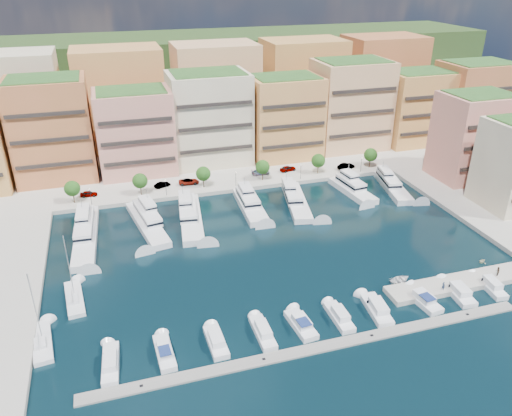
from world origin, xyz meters
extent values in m
plane|color=black|center=(0.00, 0.00, 0.00)|extent=(400.00, 400.00, 0.00)
cube|color=#9E998E|center=(0.00, 62.00, 0.00)|extent=(220.00, 64.00, 2.00)
cube|color=#223B18|center=(0.00, 110.00, 0.00)|extent=(240.00, 40.00, 58.00)
cube|color=gray|center=(-3.00, -30.00, 0.00)|extent=(72.00, 2.20, 0.35)
cube|color=#9E998E|center=(30.00, -22.00, 0.00)|extent=(32.00, 5.00, 2.00)
cube|color=#BF683F|center=(-44.00, 52.00, 14.00)|extent=(20.00, 16.00, 26.00)
cube|color=black|center=(-44.00, 43.75, 14.00)|extent=(18.40, 0.50, 0.90)
cube|color=#295421|center=(-44.00, 52.00, 27.40)|extent=(17.60, 14.08, 0.80)
cube|color=tan|center=(-23.00, 50.00, 12.00)|extent=(20.00, 15.00, 22.00)
cube|color=black|center=(-23.00, 42.25, 12.00)|extent=(18.40, 0.50, 0.90)
cube|color=#295421|center=(-23.00, 50.00, 23.40)|extent=(17.60, 13.20, 0.80)
cube|color=beige|center=(-2.00, 52.00, 13.50)|extent=(22.00, 16.00, 25.00)
cube|color=black|center=(-2.00, 43.75, 13.50)|extent=(20.24, 0.50, 0.90)
cube|color=#295421|center=(-2.00, 52.00, 26.40)|extent=(19.36, 14.08, 0.80)
cube|color=tan|center=(20.00, 50.00, 12.50)|extent=(20.00, 15.00, 23.00)
cube|color=black|center=(20.00, 42.25, 12.50)|extent=(18.40, 0.50, 0.90)
cube|color=#295421|center=(20.00, 50.00, 24.40)|extent=(17.60, 13.20, 0.80)
cube|color=#DFA576|center=(42.00, 52.00, 14.00)|extent=(22.00, 16.00, 26.00)
cube|color=black|center=(42.00, 43.75, 14.00)|extent=(20.24, 0.50, 0.90)
cube|color=#295421|center=(42.00, 52.00, 27.40)|extent=(19.36, 14.08, 0.80)
cube|color=#C38F47|center=(64.00, 50.00, 12.00)|extent=(20.00, 15.00, 22.00)
cube|color=black|center=(64.00, 42.25, 12.00)|extent=(18.40, 0.50, 0.90)
cube|color=#295421|center=(64.00, 50.00, 23.40)|extent=(17.60, 13.20, 0.80)
cube|color=#BF683F|center=(84.00, 48.00, 13.00)|extent=(22.00, 16.00, 24.00)
cube|color=black|center=(84.00, 39.75, 13.00)|extent=(20.24, 0.50, 0.90)
cube|color=#295421|center=(84.00, 48.00, 25.40)|extent=(19.36, 14.08, 0.80)
cube|color=tan|center=(62.00, 20.00, 12.00)|extent=(18.00, 14.00, 22.00)
cube|color=black|center=(62.00, 12.75, 12.00)|extent=(16.56, 0.50, 0.90)
cube|color=#295421|center=(62.00, 20.00, 23.40)|extent=(15.84, 12.32, 0.80)
cube|color=beige|center=(-55.00, 74.00, 16.00)|extent=(26.00, 18.00, 30.00)
cube|color=tan|center=(-25.00, 74.00, 16.00)|extent=(26.00, 18.00, 30.00)
cube|color=#DFA576|center=(5.00, 74.00, 16.00)|extent=(26.00, 18.00, 30.00)
cube|color=#C38F47|center=(35.00, 74.00, 16.00)|extent=(26.00, 18.00, 30.00)
cube|color=#BF683F|center=(65.00, 74.00, 16.00)|extent=(26.00, 18.00, 30.00)
cylinder|color=#473323|center=(-40.00, 33.50, 2.50)|extent=(0.24, 0.24, 3.00)
sphere|color=#1E3F12|center=(-40.00, 33.50, 4.75)|extent=(3.80, 3.80, 3.80)
cylinder|color=#473323|center=(-24.00, 33.50, 2.50)|extent=(0.24, 0.24, 3.00)
sphere|color=#1E3F12|center=(-24.00, 33.50, 4.75)|extent=(3.80, 3.80, 3.80)
cylinder|color=#473323|center=(-8.00, 33.50, 2.50)|extent=(0.24, 0.24, 3.00)
sphere|color=#1E3F12|center=(-8.00, 33.50, 4.75)|extent=(3.80, 3.80, 3.80)
cylinder|color=#473323|center=(8.00, 33.50, 2.50)|extent=(0.24, 0.24, 3.00)
sphere|color=#1E3F12|center=(8.00, 33.50, 4.75)|extent=(3.80, 3.80, 3.80)
cylinder|color=#473323|center=(24.00, 33.50, 2.50)|extent=(0.24, 0.24, 3.00)
sphere|color=#1E3F12|center=(24.00, 33.50, 4.75)|extent=(3.80, 3.80, 3.80)
cylinder|color=#473323|center=(40.00, 33.50, 2.50)|extent=(0.24, 0.24, 3.00)
sphere|color=#1E3F12|center=(40.00, 33.50, 4.75)|extent=(3.80, 3.80, 3.80)
cylinder|color=black|center=(-36.00, 31.20, 3.00)|extent=(0.10, 0.10, 4.00)
sphere|color=#FFF2CC|center=(-36.00, 31.20, 5.05)|extent=(0.30, 0.30, 0.30)
cylinder|color=black|center=(-18.00, 31.20, 3.00)|extent=(0.10, 0.10, 4.00)
sphere|color=#FFF2CC|center=(-18.00, 31.20, 5.05)|extent=(0.30, 0.30, 0.30)
cylinder|color=black|center=(0.00, 31.20, 3.00)|extent=(0.10, 0.10, 4.00)
sphere|color=#FFF2CC|center=(0.00, 31.20, 5.05)|extent=(0.30, 0.30, 0.30)
cylinder|color=black|center=(18.00, 31.20, 3.00)|extent=(0.10, 0.10, 4.00)
sphere|color=#FFF2CC|center=(18.00, 31.20, 5.05)|extent=(0.30, 0.30, 0.30)
cylinder|color=black|center=(36.00, 31.20, 3.00)|extent=(0.10, 0.10, 4.00)
sphere|color=#FFF2CC|center=(36.00, 31.20, 5.05)|extent=(0.30, 0.30, 0.30)
cube|color=white|center=(-37.38, 15.78, 0.35)|extent=(5.71, 26.63, 2.30)
cube|color=white|center=(-37.38, 18.42, 2.40)|extent=(4.34, 14.71, 1.80)
cube|color=black|center=(-37.38, 18.42, 2.40)|extent=(4.40, 14.77, 0.55)
cube|color=white|center=(-37.38, 20.54, 4.00)|extent=(3.04, 8.05, 1.40)
cylinder|color=#B2B2B7|center=(-37.38, 22.12, 5.60)|extent=(0.14, 0.14, 1.80)
cube|color=white|center=(-24.19, 17.62, 0.35)|extent=(8.04, 23.15, 2.30)
cube|color=white|center=(-24.19, 19.90, 2.40)|extent=(5.55, 12.93, 1.80)
cube|color=black|center=(-24.19, 19.90, 2.40)|extent=(5.62, 13.00, 0.55)
cube|color=white|center=(-24.19, 21.72, 4.00)|extent=(3.67, 7.16, 1.40)
cylinder|color=#B2B2B7|center=(-24.19, 23.08, 5.60)|extent=(0.14, 0.14, 1.80)
cube|color=black|center=(-24.19, 17.62, -0.10)|extent=(8.09, 23.21, 0.35)
cube|color=white|center=(-14.35, 17.38, 0.35)|extent=(7.50, 23.63, 2.30)
cube|color=white|center=(-14.35, 19.71, 2.40)|extent=(5.37, 13.15, 1.80)
cube|color=black|center=(-14.35, 19.71, 2.40)|extent=(5.44, 13.22, 0.55)
cube|color=white|center=(-14.35, 21.57, 4.00)|extent=(3.64, 7.26, 1.40)
cylinder|color=#B2B2B7|center=(-14.35, 22.96, 5.60)|extent=(0.14, 0.14, 1.80)
cube|color=white|center=(0.51, 19.54, 0.35)|extent=(5.55, 19.11, 2.30)
cube|color=white|center=(0.51, 21.44, 2.40)|extent=(4.31, 10.57, 1.80)
cube|color=black|center=(0.51, 21.44, 2.40)|extent=(4.37, 10.63, 0.55)
cube|color=white|center=(0.51, 22.95, 4.00)|extent=(3.06, 5.80, 1.40)
cylinder|color=#B2B2B7|center=(0.51, 24.08, 5.60)|extent=(0.14, 0.14, 1.80)
cube|color=white|center=(11.98, 18.52, 0.35)|extent=(8.51, 21.41, 2.30)
cube|color=white|center=(11.98, 20.62, 2.40)|extent=(5.84, 12.02, 1.80)
cube|color=black|center=(11.98, 20.62, 2.40)|extent=(5.91, 12.09, 0.55)
cube|color=white|center=(11.98, 22.29, 4.00)|extent=(3.84, 6.69, 1.40)
cylinder|color=#B2B2B7|center=(11.98, 23.55, 5.60)|extent=(0.14, 0.14, 1.80)
cube|color=black|center=(11.98, 18.52, -0.10)|extent=(8.57, 21.47, 0.35)
cube|color=white|center=(28.26, 20.71, 0.35)|extent=(6.37, 16.99, 2.30)
cube|color=white|center=(28.26, 22.37, 2.40)|extent=(4.71, 9.49, 1.80)
cube|color=black|center=(28.26, 22.37, 2.40)|extent=(4.77, 9.55, 0.55)
cube|color=white|center=(28.26, 23.69, 4.00)|extent=(3.25, 5.25, 1.40)
cylinder|color=#B2B2B7|center=(28.26, 24.69, 5.60)|extent=(0.14, 0.14, 1.80)
cube|color=white|center=(39.31, 19.46, 0.35)|extent=(8.03, 19.54, 2.30)
cube|color=white|center=(39.31, 21.37, 2.40)|extent=(5.54, 10.98, 1.80)
cube|color=black|center=(39.31, 21.37, 2.40)|extent=(5.61, 11.05, 0.55)
cube|color=white|center=(39.31, 22.90, 4.00)|extent=(3.66, 6.12, 1.40)
cylinder|color=#B2B2B7|center=(39.31, 24.04, 5.60)|extent=(0.14, 0.14, 1.80)
cube|color=white|center=(-33.92, -24.50, 0.25)|extent=(2.89, 8.67, 1.40)
cube|color=white|center=(-33.92, -24.93, 1.55)|extent=(2.09, 4.21, 1.10)
cube|color=black|center=(-33.92, -23.22, 1.30)|extent=(1.69, 0.21, 0.55)
cube|color=white|center=(-26.00, -24.50, 0.25)|extent=(2.76, 7.96, 1.40)
cube|color=white|center=(-26.00, -24.89, 1.55)|extent=(2.05, 3.85, 1.10)
cube|color=black|center=(-26.00, -23.32, 1.30)|extent=(1.74, 0.18, 0.55)
cube|color=navy|center=(-26.00, -25.92, 2.15)|extent=(1.79, 2.43, 0.12)
cube|color=white|center=(-18.02, -24.50, 0.25)|extent=(2.68, 7.49, 1.40)
cube|color=white|center=(-18.02, -24.87, 1.55)|extent=(2.04, 3.61, 1.10)
cube|color=black|center=(-18.02, -23.38, 1.30)|extent=(1.81, 0.14, 0.55)
cube|color=white|center=(-10.42, -24.50, 0.25)|extent=(2.38, 8.20, 1.40)
cube|color=white|center=(-10.42, -24.91, 1.55)|extent=(1.85, 3.94, 1.10)
cube|color=black|center=(-10.42, -23.27, 1.30)|extent=(1.69, 0.11, 0.55)
cube|color=white|center=(-3.88, -24.50, 0.25)|extent=(3.36, 7.84, 1.40)
cube|color=white|center=(-3.88, -24.88, 1.55)|extent=(2.42, 3.83, 1.10)
cube|color=black|center=(-3.88, -23.36, 1.30)|extent=(1.95, 0.27, 0.55)
cube|color=navy|center=(-3.88, -25.87, 2.15)|extent=(2.09, 2.44, 0.12)
cube|color=white|center=(2.94, -24.50, 0.25)|extent=(2.47, 7.85, 1.40)
cube|color=white|center=(2.94, -24.89, 1.55)|extent=(1.91, 3.77, 1.10)
cube|color=black|center=(2.94, -23.33, 1.30)|extent=(1.74, 0.11, 0.55)
cube|color=white|center=(9.92, -24.50, 0.25)|extent=(3.79, 8.86, 1.40)
cube|color=white|center=(9.92, -24.93, 1.55)|extent=(2.66, 4.35, 1.10)
cube|color=black|center=(9.92, -23.21, 1.30)|extent=(2.03, 0.33, 0.55)
cube|color=white|center=(18.88, -24.50, 0.25)|extent=(3.67, 8.13, 1.40)
cube|color=white|center=(18.88, -24.89, 1.55)|extent=(2.58, 4.00, 1.10)
cube|color=black|center=(18.88, -23.32, 1.30)|extent=(1.98, 0.33, 0.55)
cube|color=navy|center=(18.88, -25.92, 2.15)|extent=(2.20, 2.57, 0.12)
cube|color=white|center=(26.23, -24.50, 0.25)|extent=(3.64, 8.23, 1.40)
cube|color=white|center=(26.23, -24.90, 1.55)|extent=(2.60, 4.03, 1.10)
cube|color=black|center=(26.23, -23.30, 1.30)|extent=(2.06, 0.30, 0.55)
cube|color=white|center=(33.08, -24.50, 0.25)|extent=(3.22, 7.98, 1.40)
cube|color=white|center=(33.08, -24.89, 1.55)|extent=(2.25, 3.91, 1.10)
cube|color=black|center=(33.08, -23.33, 1.30)|extent=(1.70, 0.29, 0.55)
cube|color=white|center=(-43.93, -16.54, 0.20)|extent=(3.99, 10.31, 1.20)
cube|color=white|center=(-43.93, -17.54, 1.10)|extent=(1.97, 2.70, 0.60)
cylinder|color=#B2B2B7|center=(-43.93, -16.04, 6.80)|extent=(0.14, 0.14, 12.00)
cylinder|color=#B2B2B7|center=(-43.93, -18.05, 1.80)|extent=(0.64, 4.50, 0.10)
cube|color=white|center=(-39.34, -6.22, 0.20)|extent=(3.86, 10.85, 1.20)
cube|color=white|center=(-39.34, -7.28, 1.10)|extent=(1.94, 2.81, 0.60)
cylinder|color=#B2B2B7|center=(-39.34, -5.68, 6.80)|extent=(0.14, 0.14, 12.00)
cylinder|color=#B2B2B7|center=(-39.34, -7.81, 1.80)|extent=(0.58, 4.77, 0.10)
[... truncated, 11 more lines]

